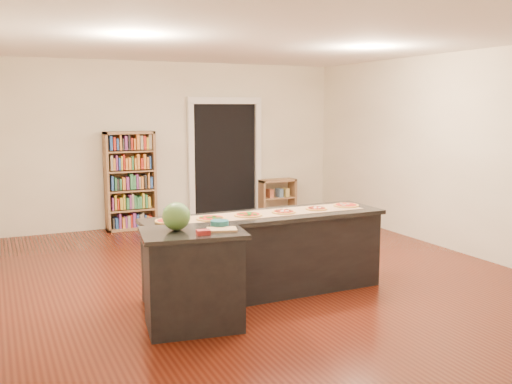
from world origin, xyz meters
name	(u,v)px	position (x,y,z in m)	size (l,w,h in m)	color
room	(263,161)	(0.00, 0.00, 1.40)	(6.00, 7.00, 2.80)	#EFE4C9
doorway	(225,154)	(0.90, 3.46, 1.20)	(1.40, 0.09, 2.21)	black
kitchen_island	(266,254)	(-0.27, -0.63, 0.45)	(2.68, 0.73, 0.89)	black
side_counter	(193,279)	(-1.31, -1.24, 0.47)	(0.93, 0.68, 0.92)	black
bookshelf	(130,181)	(-0.86, 3.30, 0.82)	(0.82, 0.29, 1.64)	#946D48
low_shelf	(277,198)	(1.88, 3.30, 0.35)	(0.70, 0.30, 0.70)	#946D48
waste_bin	(170,218)	(-0.24, 3.16, 0.16)	(0.22, 0.22, 0.32)	teal
kraft_paper	(264,214)	(-0.27, -0.60, 0.89)	(2.33, 0.42, 0.00)	#A57C55
watermelon	(176,216)	(-1.44, -1.16, 1.05)	(0.26, 0.26, 0.26)	#144214
cutting_board	(222,229)	(-1.07, -1.35, 0.93)	(0.27, 0.18, 0.02)	tan
package_red	(203,232)	(-1.28, -1.44, 0.94)	(0.12, 0.09, 0.04)	maroon
package_teal	(220,224)	(-1.03, -1.20, 0.95)	(0.17, 0.17, 0.06)	#195966
pizza_a	(170,221)	(-1.34, -0.61, 0.90)	(0.30, 0.30, 0.02)	tan
pizza_b	(211,218)	(-0.91, -0.66, 0.90)	(0.30, 0.30, 0.02)	tan
pizza_c	(248,215)	(-0.48, -0.64, 0.90)	(0.31, 0.31, 0.02)	tan
pizza_d	(284,212)	(-0.06, -0.65, 0.90)	(0.25, 0.25, 0.02)	tan
pizza_e	(316,209)	(0.37, -0.63, 0.90)	(0.25, 0.25, 0.02)	tan
pizza_f	(346,205)	(0.80, -0.59, 0.90)	(0.30, 0.30, 0.02)	tan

